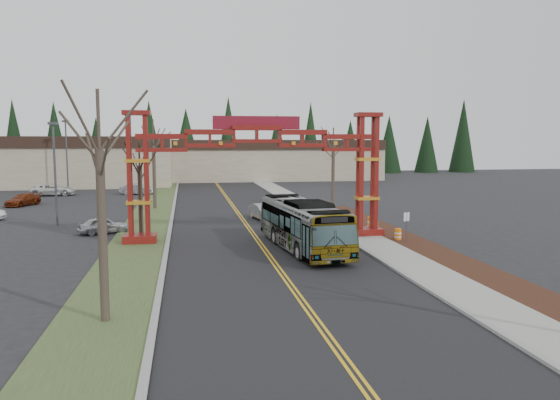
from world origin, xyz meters
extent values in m
plane|color=black|center=(0.00, 0.00, 0.00)|extent=(200.00, 200.00, 0.00)
cube|color=black|center=(0.00, 25.00, 0.01)|extent=(12.00, 110.00, 0.02)
cube|color=gold|center=(-0.12, 25.00, 0.03)|extent=(0.12, 100.00, 0.01)
cube|color=gold|center=(0.12, 25.00, 0.03)|extent=(0.12, 100.00, 0.01)
cube|color=gray|center=(6.15, 25.00, 0.07)|extent=(0.30, 110.00, 0.15)
cube|color=gray|center=(7.60, 25.00, 0.08)|extent=(2.60, 110.00, 0.14)
cube|color=black|center=(10.20, 10.00, 0.06)|extent=(2.60, 50.00, 0.12)
cube|color=#374D26|center=(-8.00, 25.00, 0.04)|extent=(4.00, 110.00, 0.08)
cube|color=gray|center=(-6.15, 25.00, 0.07)|extent=(0.30, 110.00, 0.15)
cube|color=#670F0D|center=(-8.00, 18.00, 0.30)|extent=(2.20, 1.60, 0.60)
cube|color=#670F0D|center=(-8.55, 17.65, 4.60)|extent=(0.28, 0.28, 8.00)
cube|color=#670F0D|center=(-7.45, 17.65, 4.60)|extent=(0.28, 0.28, 8.00)
cube|color=#670F0D|center=(-8.55, 18.35, 4.60)|extent=(0.28, 0.28, 8.00)
cube|color=#670F0D|center=(-7.45, 18.35, 4.60)|extent=(0.28, 0.28, 8.00)
cube|color=gold|center=(-8.00, 18.00, 2.80)|extent=(1.60, 1.10, 0.22)
cube|color=gold|center=(-8.00, 18.00, 5.60)|extent=(1.60, 1.10, 0.22)
cube|color=#670F0D|center=(-8.00, 18.00, 8.75)|extent=(1.80, 1.20, 0.30)
cube|color=#670F0D|center=(8.00, 18.00, 0.30)|extent=(2.20, 1.60, 0.60)
cube|color=#670F0D|center=(7.45, 17.65, 4.60)|extent=(0.28, 0.28, 8.00)
cube|color=#670F0D|center=(8.55, 17.65, 4.60)|extent=(0.28, 0.28, 8.00)
cube|color=#670F0D|center=(7.45, 18.35, 4.60)|extent=(0.28, 0.28, 8.00)
cube|color=#670F0D|center=(8.55, 18.35, 4.60)|extent=(0.28, 0.28, 8.00)
cube|color=gold|center=(8.00, 18.00, 2.80)|extent=(1.60, 1.10, 0.22)
cube|color=gold|center=(8.00, 18.00, 5.60)|extent=(1.60, 1.10, 0.22)
cube|color=#670F0D|center=(8.00, 18.00, 8.75)|extent=(1.80, 1.20, 0.30)
cube|color=#670F0D|center=(0.00, 18.00, 7.50)|extent=(16.00, 0.90, 1.00)
cube|color=#670F0D|center=(0.00, 18.00, 6.60)|extent=(16.00, 0.90, 0.60)
cube|color=maroon|center=(0.00, 18.00, 8.15)|extent=(6.00, 0.25, 0.90)
cube|color=gray|center=(-30.00, 72.00, 3.75)|extent=(46.00, 22.00, 7.50)
cube|color=gray|center=(10.00, 80.00, 3.50)|extent=(38.00, 20.00, 7.00)
cube|color=black|center=(10.00, 69.90, 6.20)|extent=(38.00, 0.40, 1.60)
cone|color=black|center=(-38.00, 92.00, 6.50)|extent=(5.60, 5.60, 13.00)
cylinder|color=#382D26|center=(-38.00, 92.00, 0.80)|extent=(0.80, 0.80, 1.60)
cone|color=black|center=(-29.50, 92.00, 6.50)|extent=(5.60, 5.60, 13.00)
cylinder|color=#382D26|center=(-29.50, 92.00, 0.80)|extent=(0.80, 0.80, 1.60)
cone|color=black|center=(-21.00, 92.00, 6.50)|extent=(5.60, 5.60, 13.00)
cylinder|color=#382D26|center=(-21.00, 92.00, 0.80)|extent=(0.80, 0.80, 1.60)
cone|color=black|center=(-12.50, 92.00, 6.50)|extent=(5.60, 5.60, 13.00)
cylinder|color=#382D26|center=(-12.50, 92.00, 0.80)|extent=(0.80, 0.80, 1.60)
cone|color=black|center=(-4.00, 92.00, 6.50)|extent=(5.60, 5.60, 13.00)
cylinder|color=#382D26|center=(-4.00, 92.00, 0.80)|extent=(0.80, 0.80, 1.60)
cone|color=black|center=(4.50, 92.00, 6.50)|extent=(5.60, 5.60, 13.00)
cylinder|color=#382D26|center=(4.50, 92.00, 0.80)|extent=(0.80, 0.80, 1.60)
cone|color=black|center=(13.00, 92.00, 6.50)|extent=(5.60, 5.60, 13.00)
cylinder|color=#382D26|center=(13.00, 92.00, 0.80)|extent=(0.80, 0.80, 1.60)
cone|color=black|center=(21.50, 92.00, 6.50)|extent=(5.60, 5.60, 13.00)
cylinder|color=#382D26|center=(21.50, 92.00, 0.80)|extent=(0.80, 0.80, 1.60)
cone|color=black|center=(30.00, 92.00, 6.50)|extent=(5.60, 5.60, 13.00)
cylinder|color=#382D26|center=(30.00, 92.00, 0.80)|extent=(0.80, 0.80, 1.60)
cone|color=black|center=(38.50, 92.00, 6.50)|extent=(5.60, 5.60, 13.00)
cylinder|color=#382D26|center=(38.50, 92.00, 0.80)|extent=(0.80, 0.80, 1.60)
cone|color=black|center=(47.00, 92.00, 6.50)|extent=(5.60, 5.60, 13.00)
cylinder|color=#382D26|center=(47.00, 92.00, 0.80)|extent=(0.80, 0.80, 1.60)
cone|color=black|center=(55.50, 92.00, 6.50)|extent=(5.60, 5.60, 13.00)
cylinder|color=#382D26|center=(55.50, 92.00, 0.80)|extent=(0.80, 0.80, 1.60)
imported|color=#9B9DA3|center=(2.41, 14.00, 1.60)|extent=(3.86, 11.73, 3.21)
imported|color=#A5A8AD|center=(1.84, 27.44, 0.69)|extent=(2.47, 4.44, 1.39)
imported|color=#B4B7BD|center=(-11.00, 22.49, 0.63)|extent=(3.96, 2.66, 1.25)
imported|color=maroon|center=(-22.02, 42.00, 0.63)|extent=(3.39, 4.71, 1.27)
imported|color=#97989E|center=(-11.00, 52.30, 0.71)|extent=(4.53, 2.36, 1.42)
imported|color=white|center=(-21.36, 52.70, 0.74)|extent=(5.52, 2.89, 1.48)
cylinder|color=#382D26|center=(-8.00, 1.65, 3.29)|extent=(0.34, 0.34, 6.58)
cylinder|color=#382D26|center=(-8.00, 1.65, 7.65)|extent=(0.13, 0.13, 2.36)
cylinder|color=#382D26|center=(-8.00, 19.29, 2.60)|extent=(0.32, 0.32, 5.20)
cylinder|color=#382D26|center=(-8.00, 19.29, 6.19)|extent=(0.12, 0.12, 2.18)
cylinder|color=#382D26|center=(-8.00, 36.85, 3.39)|extent=(0.35, 0.35, 6.78)
cylinder|color=#382D26|center=(-8.00, 36.85, 7.86)|extent=(0.13, 0.13, 2.38)
cylinder|color=#382D26|center=(10.00, 34.46, 2.99)|extent=(0.34, 0.34, 5.99)
cylinder|color=#382D26|center=(10.00, 34.46, 7.05)|extent=(0.13, 0.13, 2.35)
cylinder|color=#3F3F44|center=(-15.30, 27.08, 4.10)|extent=(0.18, 0.18, 8.21)
cube|color=#3F3F44|center=(-15.30, 27.08, 8.30)|extent=(0.73, 0.36, 0.23)
cylinder|color=#3F3F44|center=(-20.51, 57.39, 4.68)|extent=(0.21, 0.21, 9.35)
cube|color=#3F3F44|center=(-20.51, 57.39, 9.46)|extent=(0.83, 0.42, 0.26)
cylinder|color=#3F3F44|center=(9.68, 14.71, 1.07)|extent=(0.06, 0.06, 2.14)
cube|color=white|center=(9.68, 14.71, 1.85)|extent=(0.46, 0.22, 0.58)
cylinder|color=orange|center=(9.52, 15.74, 0.44)|extent=(0.46, 0.46, 0.88)
cylinder|color=white|center=(9.52, 15.74, 0.57)|extent=(0.48, 0.48, 0.11)
cylinder|color=white|center=(9.52, 15.74, 0.31)|extent=(0.48, 0.48, 0.11)
cylinder|color=orange|center=(9.10, 20.03, 0.55)|extent=(0.57, 0.57, 1.11)
cylinder|color=white|center=(9.10, 20.03, 0.72)|extent=(0.60, 0.60, 0.13)
cylinder|color=white|center=(9.10, 20.03, 0.39)|extent=(0.60, 0.60, 0.13)
cylinder|color=orange|center=(9.57, 20.58, 0.44)|extent=(0.46, 0.46, 0.89)
cylinder|color=white|center=(9.57, 20.58, 0.58)|extent=(0.48, 0.48, 0.11)
cylinder|color=white|center=(9.57, 20.58, 0.31)|extent=(0.48, 0.48, 0.11)
camera|label=1|loc=(-4.86, -19.49, 6.96)|focal=35.00mm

